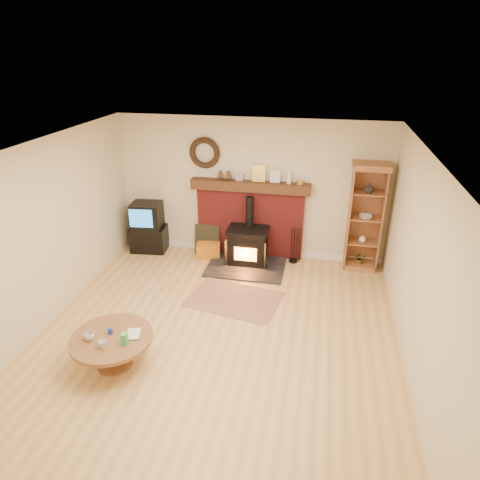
% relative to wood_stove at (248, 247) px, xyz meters
% --- Properties ---
extents(ground, '(5.50, 5.50, 0.00)m').
position_rel_wood_stove_xyz_m(ground, '(-0.03, -2.27, -0.33)').
color(ground, tan).
rests_on(ground, ground).
extents(room_shell, '(5.02, 5.52, 2.61)m').
position_rel_wood_stove_xyz_m(room_shell, '(-0.05, -2.18, 1.38)').
color(room_shell, beige).
rests_on(room_shell, ground).
extents(chimney_breast, '(2.20, 0.22, 1.78)m').
position_rel_wood_stove_xyz_m(chimney_breast, '(-0.03, 0.40, 0.47)').
color(chimney_breast, maroon).
rests_on(chimney_breast, ground).
extents(wood_stove, '(1.40, 1.00, 1.25)m').
position_rel_wood_stove_xyz_m(wood_stove, '(0.00, 0.00, 0.00)').
color(wood_stove, black).
rests_on(wood_stove, ground).
extents(area_rug, '(1.58, 1.23, 0.01)m').
position_rel_wood_stove_xyz_m(area_rug, '(0.01, -1.26, -0.33)').
color(area_rug, brown).
rests_on(area_rug, ground).
extents(tv_unit, '(0.71, 0.53, 0.99)m').
position_rel_wood_stove_xyz_m(tv_unit, '(-2.01, 0.20, 0.14)').
color(tv_unit, black).
rests_on(tv_unit, ground).
extents(curio_cabinet, '(0.63, 0.45, 1.95)m').
position_rel_wood_stove_xyz_m(curio_cabinet, '(2.04, 0.28, 0.64)').
color(curio_cabinet, brown).
rests_on(curio_cabinet, ground).
extents(firelog_box, '(0.49, 0.37, 0.28)m').
position_rel_wood_stove_xyz_m(firelog_box, '(-0.78, 0.13, -0.20)').
color(firelog_box, yellow).
rests_on(firelog_box, ground).
extents(leaning_painting, '(0.49, 0.13, 0.58)m').
position_rel_wood_stove_xyz_m(leaning_painting, '(-0.85, 0.28, -0.04)').
color(leaning_painting, black).
rests_on(leaning_painting, ground).
extents(fire_tools, '(0.19, 0.16, 0.70)m').
position_rel_wood_stove_xyz_m(fire_tools, '(0.84, 0.23, -0.18)').
color(fire_tools, black).
rests_on(fire_tools, ground).
extents(coffee_table, '(1.03, 1.03, 0.60)m').
position_rel_wood_stove_xyz_m(coffee_table, '(-1.17, -3.06, 0.02)').
color(coffee_table, brown).
rests_on(coffee_table, ground).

